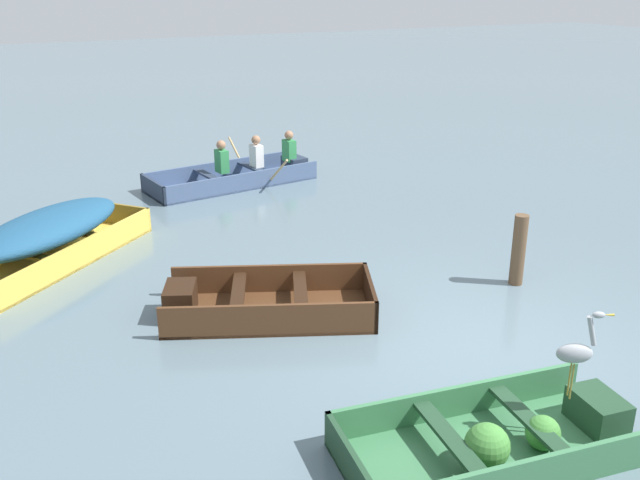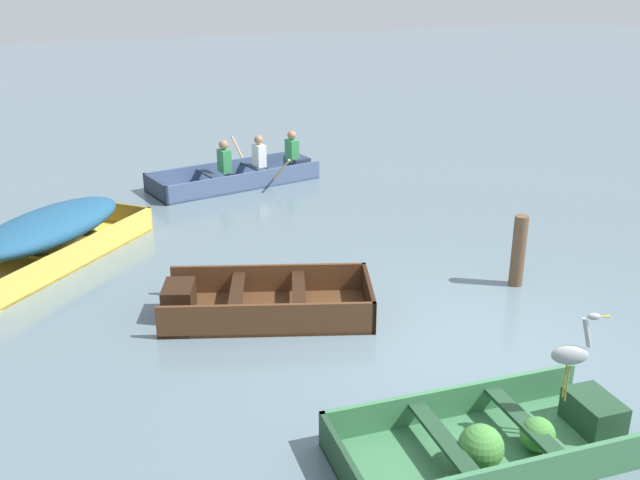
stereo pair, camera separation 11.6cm
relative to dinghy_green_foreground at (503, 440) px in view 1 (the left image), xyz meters
name	(u,v)px [view 1 (the left image)]	position (x,y,z in m)	size (l,w,h in m)	color
ground_plane	(477,351)	(0.91, 1.55, -0.14)	(80.00, 80.00, 0.00)	slate
dinghy_green_foreground	(503,440)	(0.00, 0.00, 0.00)	(2.75, 1.47, 0.43)	#387047
skiff_yellow_near_moored	(47,234)	(-3.09, 6.30, 0.30)	(3.21, 3.07, 0.75)	#E5BC47
skiff_dark_varnish_mid_moored	(258,304)	(-0.96, 3.45, 0.00)	(2.80, 2.08, 0.41)	#4C2D19
rowboat_slate_blue_with_crew	(242,173)	(0.81, 9.01, 0.07)	(3.43, 2.34, 0.92)	#475B7F
heron_on_dinghy	(577,351)	(0.66, -0.06, 0.75)	(0.44, 0.26, 0.84)	olive
mooring_post	(519,250)	(2.50, 2.82, 0.35)	(0.18, 0.18, 0.98)	brown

